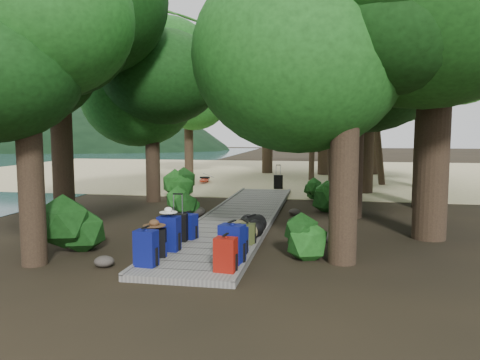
% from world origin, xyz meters
% --- Properties ---
extents(ground, '(120.00, 120.00, 0.00)m').
position_xyz_m(ground, '(0.00, 0.00, 0.00)').
color(ground, black).
rests_on(ground, ground).
extents(sand_beach, '(40.00, 22.00, 0.02)m').
position_xyz_m(sand_beach, '(0.00, 16.00, 0.01)').
color(sand_beach, '#D0C18C').
rests_on(sand_beach, ground).
extents(distant_hill, '(32.00, 16.00, 12.00)m').
position_xyz_m(distant_hill, '(-40.00, 48.00, 0.00)').
color(distant_hill, black).
rests_on(distant_hill, ground).
extents(boardwalk, '(2.00, 12.00, 0.12)m').
position_xyz_m(boardwalk, '(0.00, 1.00, 0.06)').
color(boardwalk, gray).
rests_on(boardwalk, ground).
extents(backpack_left_a, '(0.41, 0.31, 0.72)m').
position_xyz_m(backpack_left_a, '(-0.74, -4.41, 0.48)').
color(backpack_left_a, navy).
rests_on(backpack_left_a, boardwalk).
extents(backpack_left_b, '(0.37, 0.30, 0.61)m').
position_xyz_m(backpack_left_b, '(-0.76, -3.78, 0.43)').
color(backpack_left_b, black).
rests_on(backpack_left_b, boardwalk).
extents(backpack_left_c, '(0.44, 0.32, 0.78)m').
position_xyz_m(backpack_left_c, '(-0.70, -3.28, 0.51)').
color(backpack_left_c, navy).
rests_on(backpack_left_c, boardwalk).
extents(backpack_left_d, '(0.47, 0.39, 0.62)m').
position_xyz_m(backpack_left_d, '(-0.64, -2.18, 0.43)').
color(backpack_left_d, navy).
rests_on(backpack_left_d, boardwalk).
extents(backpack_right_a, '(0.40, 0.30, 0.66)m').
position_xyz_m(backpack_right_a, '(0.73, -4.47, 0.45)').
color(backpack_right_a, '#9C2313').
rests_on(backpack_right_a, boardwalk).
extents(backpack_right_b, '(0.50, 0.40, 0.79)m').
position_xyz_m(backpack_right_b, '(0.73, -3.94, 0.52)').
color(backpack_right_b, navy).
rests_on(backpack_right_b, boardwalk).
extents(backpack_right_c, '(0.40, 0.33, 0.60)m').
position_xyz_m(backpack_right_c, '(0.73, -3.32, 0.42)').
color(backpack_right_c, navy).
rests_on(backpack_right_c, boardwalk).
extents(backpack_right_d, '(0.33, 0.25, 0.49)m').
position_xyz_m(backpack_right_d, '(0.78, -2.48, 0.37)').
color(backpack_right_d, '#3A401C').
rests_on(backpack_right_d, boardwalk).
extents(duffel_right_khaki, '(0.63, 0.71, 0.39)m').
position_xyz_m(duffel_right_khaki, '(0.63, -1.97, 0.32)').
color(duffel_right_khaki, olive).
rests_on(duffel_right_khaki, boardwalk).
extents(duffel_right_black, '(0.66, 0.80, 0.43)m').
position_xyz_m(duffel_right_black, '(0.72, -1.54, 0.34)').
color(duffel_right_black, black).
rests_on(duffel_right_black, boardwalk).
extents(suitcase_on_boardwalk, '(0.40, 0.23, 0.61)m').
position_xyz_m(suitcase_on_boardwalk, '(-0.76, -2.47, 0.42)').
color(suitcase_on_boardwalk, black).
rests_on(suitcase_on_boardwalk, boardwalk).
extents(lone_suitcase_on_sand, '(0.42, 0.29, 0.59)m').
position_xyz_m(lone_suitcase_on_sand, '(0.38, 8.08, 0.32)').
color(lone_suitcase_on_sand, black).
rests_on(lone_suitcase_on_sand, sand_beach).
extents(hat_brown, '(0.44, 0.44, 0.13)m').
position_xyz_m(hat_brown, '(-0.81, -3.80, 0.80)').
color(hat_brown, '#51351E').
rests_on(hat_brown, backpack_left_b).
extents(hat_white, '(0.36, 0.36, 0.12)m').
position_xyz_m(hat_white, '(-0.71, -3.27, 0.96)').
color(hat_white, silver).
rests_on(hat_white, backpack_left_c).
extents(kayak, '(0.98, 3.63, 0.36)m').
position_xyz_m(kayak, '(-3.41, 9.93, 0.20)').
color(kayak, red).
rests_on(kayak, sand_beach).
extents(sun_lounger, '(1.08, 1.77, 0.54)m').
position_xyz_m(sun_lounger, '(2.95, 9.79, 0.29)').
color(sun_lounger, silver).
rests_on(sun_lounger, sand_beach).
extents(tree_right_a, '(4.62, 4.62, 7.70)m').
position_xyz_m(tree_right_a, '(2.74, -3.13, 3.85)').
color(tree_right_a, black).
rests_on(tree_right_a, ground).
extents(tree_right_c, '(5.16, 5.16, 8.93)m').
position_xyz_m(tree_right_c, '(3.16, 1.83, 4.47)').
color(tree_right_c, black).
rests_on(tree_right_c, ground).
extents(tree_right_d, '(5.95, 5.95, 10.90)m').
position_xyz_m(tree_right_d, '(5.62, 3.99, 5.45)').
color(tree_right_d, black).
rests_on(tree_right_d, ground).
extents(tree_right_e, '(5.31, 5.31, 9.56)m').
position_xyz_m(tree_right_e, '(3.98, 7.46, 4.78)').
color(tree_right_e, black).
rests_on(tree_right_e, ground).
extents(tree_right_f, '(5.67, 5.67, 10.12)m').
position_xyz_m(tree_right_f, '(6.69, 9.41, 5.06)').
color(tree_right_f, black).
rests_on(tree_right_f, ground).
extents(tree_left_a, '(4.06, 4.06, 6.76)m').
position_xyz_m(tree_left_a, '(-3.02, -4.32, 3.38)').
color(tree_left_a, black).
rests_on(tree_left_a, ground).
extents(tree_left_b, '(4.64, 4.64, 8.35)m').
position_xyz_m(tree_left_b, '(-4.89, -0.13, 4.17)').
color(tree_left_b, black).
rests_on(tree_left_b, ground).
extents(tree_left_c, '(4.17, 4.17, 7.25)m').
position_xyz_m(tree_left_c, '(-3.68, 3.68, 3.63)').
color(tree_left_c, black).
rests_on(tree_left_c, ground).
extents(tree_back_a, '(5.24, 5.24, 9.07)m').
position_xyz_m(tree_back_a, '(-1.04, 15.69, 4.53)').
color(tree_back_a, black).
rests_on(tree_back_a, ground).
extents(tree_back_b, '(5.35, 5.35, 9.55)m').
position_xyz_m(tree_back_b, '(2.29, 15.30, 4.77)').
color(tree_back_b, black).
rests_on(tree_back_b, ground).
extents(tree_back_c, '(5.52, 5.52, 9.93)m').
position_xyz_m(tree_back_c, '(5.17, 16.04, 4.96)').
color(tree_back_c, black).
rests_on(tree_back_c, ground).
extents(tree_back_d, '(4.40, 4.40, 7.33)m').
position_xyz_m(tree_back_d, '(-5.48, 14.21, 3.67)').
color(tree_back_d, black).
rests_on(tree_back_d, ground).
extents(palm_right_a, '(4.03, 4.03, 6.87)m').
position_xyz_m(palm_right_a, '(2.82, 6.46, 3.43)').
color(palm_right_a, '#134212').
rests_on(palm_right_a, ground).
extents(palm_right_b, '(4.20, 4.20, 8.12)m').
position_xyz_m(palm_right_b, '(5.01, 10.78, 4.06)').
color(palm_right_b, '#134212').
rests_on(palm_right_b, ground).
extents(palm_right_c, '(3.89, 3.89, 6.18)m').
position_xyz_m(palm_right_c, '(1.91, 12.20, 3.09)').
color(palm_right_c, '#134212').
rests_on(palm_right_c, ground).
extents(palm_left_a, '(4.55, 4.55, 7.24)m').
position_xyz_m(palm_left_a, '(-4.89, 6.42, 3.62)').
color(palm_left_a, '#134212').
rests_on(palm_left_a, ground).
extents(rock_left_a, '(0.38, 0.34, 0.21)m').
position_xyz_m(rock_left_a, '(-1.65, -4.22, 0.10)').
color(rock_left_a, '#4C473F').
rests_on(rock_left_a, ground).
extents(rock_left_b, '(0.35, 0.31, 0.19)m').
position_xyz_m(rock_left_b, '(-2.92, -2.18, 0.10)').
color(rock_left_b, '#4C473F').
rests_on(rock_left_b, ground).
extents(rock_left_c, '(0.59, 0.53, 0.33)m').
position_xyz_m(rock_left_c, '(-1.35, 0.98, 0.16)').
color(rock_left_c, '#4C473F').
rests_on(rock_left_c, ground).
extents(rock_left_d, '(0.28, 0.25, 0.15)m').
position_xyz_m(rock_left_d, '(-2.47, 2.60, 0.08)').
color(rock_left_d, '#4C473F').
rests_on(rock_left_d, ground).
extents(rock_right_a, '(0.38, 0.34, 0.21)m').
position_xyz_m(rock_right_a, '(2.15, -3.02, 0.11)').
color(rock_right_a, '#4C473F').
rests_on(rock_right_a, ground).
extents(rock_right_b, '(0.43, 0.39, 0.24)m').
position_xyz_m(rock_right_b, '(2.54, -1.53, 0.12)').
color(rock_right_b, '#4C473F').
rests_on(rock_right_b, ground).
extents(rock_right_c, '(0.36, 0.32, 0.20)m').
position_xyz_m(rock_right_c, '(1.50, 1.86, 0.10)').
color(rock_right_c, '#4C473F').
rests_on(rock_right_c, ground).
extents(rock_right_d, '(0.59, 0.53, 0.33)m').
position_xyz_m(rock_right_d, '(2.50, 4.34, 0.16)').
color(rock_right_d, '#4C473F').
rests_on(rock_right_d, ground).
extents(shrub_left_a, '(1.22, 1.22, 1.09)m').
position_xyz_m(shrub_left_a, '(-2.79, -3.26, 0.55)').
color(shrub_left_a, '#174414').
rests_on(shrub_left_a, ground).
extents(shrub_left_b, '(0.86, 0.86, 0.78)m').
position_xyz_m(shrub_left_b, '(-1.67, 0.75, 0.39)').
color(shrub_left_b, '#174414').
rests_on(shrub_left_b, ground).
extents(shrub_left_c, '(1.27, 1.27, 1.14)m').
position_xyz_m(shrub_left_c, '(-3.01, 4.75, 0.57)').
color(shrub_left_c, '#174414').
rests_on(shrub_left_c, ground).
extents(shrub_right_a, '(0.98, 0.98, 0.88)m').
position_xyz_m(shrub_right_a, '(1.98, -2.96, 0.44)').
color(shrub_right_a, '#174414').
rests_on(shrub_right_a, ground).
extents(shrub_right_b, '(1.17, 1.17, 1.05)m').
position_xyz_m(shrub_right_b, '(2.59, 2.50, 0.53)').
color(shrub_right_b, '#174414').
rests_on(shrub_right_b, ground).
extents(shrub_right_c, '(0.82, 0.82, 0.74)m').
position_xyz_m(shrub_right_c, '(2.02, 5.06, 0.37)').
color(shrub_right_c, '#174414').
rests_on(shrub_right_c, ground).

